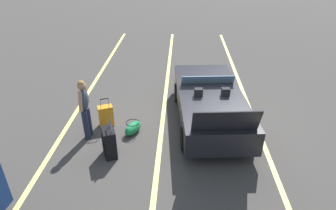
{
  "coord_description": "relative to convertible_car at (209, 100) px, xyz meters",
  "views": [
    {
      "loc": [
        -7.38,
        0.85,
        4.66
      ],
      "look_at": [
        -0.44,
        1.17,
        0.75
      ],
      "focal_mm": 31.57,
      "sensor_mm": 36.0,
      "label": 1
    }
  ],
  "objects": [
    {
      "name": "duffel_bag",
      "position": [
        -0.9,
        2.1,
        -0.43
      ],
      "size": [
        0.71,
        0.55,
        0.34
      ],
      "rotation": [
        0.0,
        0.0,
        2.69
      ],
      "color": "#19723F",
      "rests_on": "ground_plane"
    },
    {
      "name": "lot_line_far",
      "position": [
        -0.2,
        4.03,
        -0.59
      ],
      "size": [
        18.0,
        0.12,
        0.01
      ],
      "primitive_type": "cube",
      "color": "#EAE066",
      "rests_on": "ground_plane"
    },
    {
      "name": "convertible_car",
      "position": [
        0.0,
        0.0,
        0.0
      ],
      "size": [
        4.27,
        2.09,
        1.53
      ],
      "rotation": [
        0.0,
        0.0,
        0.08
      ],
      "color": "black",
      "rests_on": "ground_plane"
    },
    {
      "name": "suitcase_medium_bright",
      "position": [
        -0.57,
        2.91,
        -0.28
      ],
      "size": [
        0.38,
        0.46,
        0.91
      ],
      "rotation": [
        0.0,
        0.0,
        0.4
      ],
      "color": "orange",
      "rests_on": "ground_plane"
    },
    {
      "name": "lot_line_near",
      "position": [
        -0.2,
        -1.37,
        -0.59
      ],
      "size": [
        18.0,
        0.12,
        0.01
      ],
      "primitive_type": "cube",
      "color": "#EAE066",
      "rests_on": "ground_plane"
    },
    {
      "name": "suitcase_large_black",
      "position": [
        -1.88,
        2.52,
        -0.22
      ],
      "size": [
        0.55,
        0.44,
        1.0
      ],
      "rotation": [
        0.0,
        0.0,
        1.95
      ],
      "color": "black",
      "rests_on": "ground_plane"
    },
    {
      "name": "ground_plane",
      "position": [
        -0.2,
        -0.02,
        -0.59
      ],
      "size": [
        80.0,
        80.0,
        0.0
      ],
      "primitive_type": "plane",
      "color": "#383533"
    },
    {
      "name": "traveler_person",
      "position": [
        -1.12,
        3.27,
        0.34
      ],
      "size": [
        0.61,
        0.24,
        1.65
      ],
      "rotation": [
        0.0,
        0.0,
        -1.63
      ],
      "color": "#1E2338",
      "rests_on": "ground_plane"
    },
    {
      "name": "lot_line_mid",
      "position": [
        -0.2,
        1.33,
        -0.59
      ],
      "size": [
        18.0,
        0.12,
        0.01
      ],
      "primitive_type": "cube",
      "color": "#EAE066",
      "rests_on": "ground_plane"
    }
  ]
}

